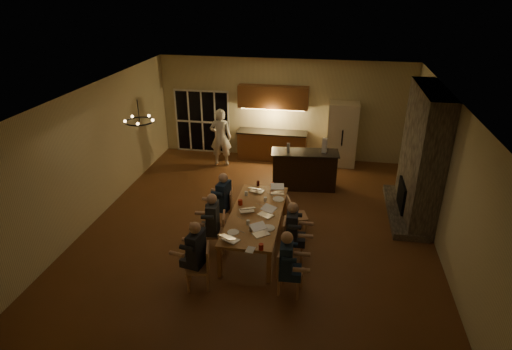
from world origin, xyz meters
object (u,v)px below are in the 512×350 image
at_px(person_left_near, 197,254).
at_px(chandelier, 140,121).
at_px(laptop_c, 247,206).
at_px(plate_left, 233,232).
at_px(person_left_far, 224,200).
at_px(redcup_near, 261,247).
at_px(redcup_far, 272,185).
at_px(plate_near, 268,228).
at_px(bar_blender, 325,145).
at_px(bar_bottle, 288,147).
at_px(standing_person, 221,137).
at_px(laptop_b, 261,229).
at_px(bar_island, 304,170).
at_px(person_left_mid, 213,223).
at_px(person_right_mid, 292,232).
at_px(mug_back, 246,193).
at_px(can_cola, 258,183).
at_px(plate_far, 278,199).
at_px(laptop_f, 278,189).
at_px(mug_mid, 265,199).
at_px(refrigerator, 342,134).
at_px(person_right_near, 286,265).
at_px(chair_left_near, 198,267).
at_px(dining_table, 256,228).
at_px(mug_front, 248,222).
at_px(laptop_a, 231,235).
at_px(chair_right_near, 291,272).
at_px(can_silver, 251,229).
at_px(laptop_e, 257,187).
at_px(chair_right_mid, 294,240).

xyz_separation_m(person_left_near, chandelier, (-1.55, 1.47, 2.06)).
height_order(laptop_c, plate_left, laptop_c).
relative_size(person_left_far, redcup_near, 11.50).
bearing_deg(redcup_far, plate_near, -84.28).
relative_size(plate_near, bar_blender, 0.68).
relative_size(redcup_near, bar_bottle, 0.50).
xyz_separation_m(standing_person, laptop_b, (2.11, -5.00, -0.05)).
xyz_separation_m(bar_island, person_left_mid, (-1.68, -3.45, 0.15)).
height_order(person_left_near, person_right_mid, same).
bearing_deg(bar_blender, bar_island, -161.38).
distance_m(mug_back, can_cola, 0.59).
xyz_separation_m(can_cola, plate_far, (0.59, -0.64, -0.05)).
bearing_deg(laptop_f, plate_left, -118.21).
xyz_separation_m(mug_mid, plate_near, (0.24, -1.15, -0.04)).
relative_size(refrigerator, person_right_near, 1.45).
bearing_deg(person_left_mid, standing_person, -172.68).
bearing_deg(chair_left_near, plate_far, 139.64).
bearing_deg(person_right_near, dining_table, 24.67).
relative_size(mug_mid, redcup_near, 0.83).
relative_size(mug_front, bar_blender, 0.25).
distance_m(person_right_mid, laptop_a, 1.29).
xyz_separation_m(standing_person, bar_bottle, (2.24, -1.25, 0.29)).
xyz_separation_m(laptop_a, redcup_near, (0.64, -0.21, -0.05)).
xyz_separation_m(bar_island, person_left_far, (-1.70, -2.42, 0.15)).
relative_size(person_left_near, can_cola, 11.50).
height_order(laptop_f, can_cola, laptop_f).
xyz_separation_m(bar_island, mug_mid, (-0.72, -2.40, 0.26)).
bearing_deg(chair_right_near, laptop_a, 78.61).
relative_size(person_right_near, can_silver, 11.50).
bearing_deg(laptop_e, plate_far, 160.87).
xyz_separation_m(refrigerator, person_left_near, (-2.69, -6.50, -0.31)).
distance_m(bar_island, chair_right_mid, 3.42).
xyz_separation_m(chair_right_mid, mug_back, (-1.25, 1.23, 0.36)).
relative_size(chandelier, laptop_f, 1.89).
distance_m(person_left_far, plate_left, 1.52).
xyz_separation_m(person_left_mid, person_right_mid, (1.69, -0.07, 0.00)).
xyz_separation_m(bar_island, bar_blender, (0.51, 0.07, 0.74)).
bearing_deg(laptop_a, mug_mid, -74.87).
bearing_deg(laptop_e, chandelier, 39.23).
relative_size(person_left_near, person_right_near, 1.00).
bearing_deg(redcup_near, can_silver, 118.20).
xyz_separation_m(laptop_c, can_silver, (0.24, -0.82, -0.05)).
height_order(person_right_near, laptop_f, person_right_near).
relative_size(person_right_mid, mug_front, 13.80).
bearing_deg(laptop_c, plate_left, 59.93).
xyz_separation_m(person_right_near, mug_back, (-1.22, 2.43, 0.11)).
bearing_deg(standing_person, mug_back, 107.00).
bearing_deg(chair_right_near, bar_bottle, 14.03).
height_order(refrigerator, redcup_far, refrigerator).
xyz_separation_m(chair_right_mid, mug_mid, (-0.76, 1.02, 0.36)).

